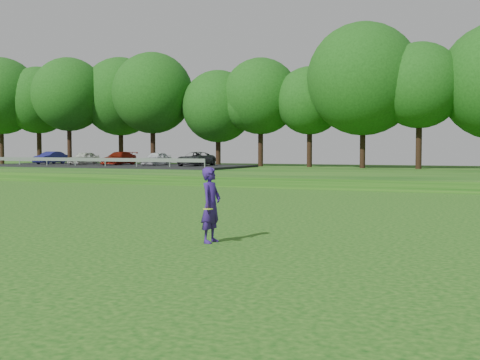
% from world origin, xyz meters
% --- Properties ---
extents(ground, '(140.00, 140.00, 0.00)m').
position_xyz_m(ground, '(0.00, 0.00, 0.00)').
color(ground, '#0C410E').
rests_on(ground, ground).
extents(berm, '(130.00, 30.00, 0.60)m').
position_xyz_m(berm, '(0.00, 34.00, 0.30)').
color(berm, '#0C410E').
rests_on(berm, ground).
extents(walking_path, '(130.00, 1.60, 0.04)m').
position_xyz_m(walking_path, '(0.00, 20.00, 0.02)').
color(walking_path, gray).
rests_on(walking_path, ground).
extents(treeline, '(104.00, 7.00, 15.00)m').
position_xyz_m(treeline, '(0.00, 38.00, 8.10)').
color(treeline, '#154510').
rests_on(treeline, berm).
extents(parking_lot, '(24.00, 9.00, 1.38)m').
position_xyz_m(parking_lot, '(-23.51, 32.81, 1.03)').
color(parking_lot, black).
rests_on(parking_lot, berm).
extents(woman, '(0.46, 0.84, 1.82)m').
position_xyz_m(woman, '(2.01, -0.10, 0.91)').
color(woman, navy).
rests_on(woman, ground).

